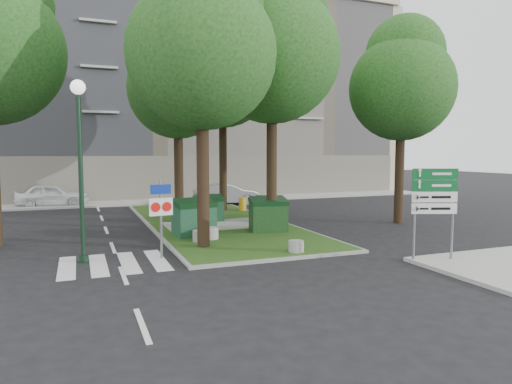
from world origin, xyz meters
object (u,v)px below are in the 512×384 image
tree_median_near_right (273,42)px  litter_bin (242,204)px  tree_median_near_left (204,40)px  tree_median_mid (179,79)px  dumpster_c (268,215)px  bollard_left (200,236)px  directional_sign (434,199)px  tree_median_far (224,66)px  bollard_mid (210,233)px  street_lamp (80,149)px  car_white (53,195)px  dumpster_b (209,208)px  tree_street_right (403,79)px  dumpster_d (269,209)px  dumpster_a (194,218)px  car_silver (226,194)px  bollard_right (296,246)px  traffic_sign_pole (161,208)px

tree_median_near_right → litter_bin: 10.27m
tree_median_near_left → tree_median_mid: tree_median_near_left is taller
dumpster_c → bollard_left: 3.52m
tree_median_near_left → directional_sign: tree_median_near_left is taller
tree_median_near_left → tree_median_far: (3.70, 9.50, 1.00)m
bollard_mid → street_lamp: bearing=-160.0°
car_white → street_lamp: bearing=-166.5°
dumpster_b → tree_median_far: bearing=66.7°
dumpster_b → car_white: (-7.43, 10.32, 0.00)m
car_white → tree_street_right: bearing=-121.8°
dumpster_d → dumpster_b: bearing=179.1°
dumpster_d → directional_sign: (1.70, -9.11, 1.30)m
dumpster_a → tree_median_near_right: bearing=-11.9°
street_lamp → tree_median_mid: bearing=56.6°
dumpster_b → car_silver: size_ratio=0.34×
dumpster_d → bollard_right: size_ratio=3.02×
street_lamp → dumpster_d: bearing=30.6°
tree_street_right → street_lamp: bearing=-168.5°
bollard_left → litter_bin: litter_bin is taller
litter_bin → car_silver: car_silver is taller
tree_median_far → bollard_right: 14.11m
tree_median_mid → tree_median_far: 4.59m
dumpster_c → street_lamp: size_ratio=0.30×
tree_median_near_right → litter_bin: size_ratio=15.43×
tree_median_near_right → litter_bin: (1.11, 6.94, -7.49)m
dumpster_a → bollard_right: size_ratio=3.37×
tree_median_near_left → traffic_sign_pole: bearing=-152.4°
bollard_left → car_white: bearing=110.8°
dumpster_b → bollard_left: dumpster_b is taller
bollard_mid → traffic_sign_pole: size_ratio=0.24×
tree_street_right → directional_sign: 9.69m
tree_street_right → street_lamp: tree_street_right is taller
tree_median_near_left → car_silver: 15.34m
tree_median_near_left → bollard_right: 7.75m
tree_median_near_right → dumpster_c: tree_median_near_right is taller
bollard_mid → dumpster_d: bearing=40.7°
car_silver → bollard_mid: bearing=160.4°
tree_median_near_left → dumpster_a: size_ratio=5.98×
street_lamp → car_silver: (9.02, 13.42, -2.87)m
tree_median_far → litter_bin: size_ratio=16.06×
tree_street_right → car_silver: bearing=118.2°
tree_median_far → car_silver: size_ratio=2.80×
tree_median_mid → bollard_right: bearing=-76.3°
dumpster_d → car_white: bearing=153.5°
dumpster_a → directional_sign: (6.00, -6.74, 1.17)m
tree_median_near_left → tree_street_right: 10.80m
tree_median_mid → dumpster_b: (1.21, -0.81, -6.24)m
street_lamp → litter_bin: bearing=47.2°
tree_median_near_left → bollard_mid: (0.51, 1.20, -6.97)m
tree_median_near_left → dumpster_c: tree_median_near_left is taller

